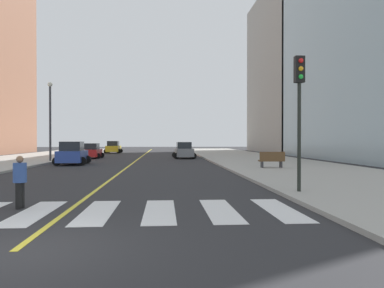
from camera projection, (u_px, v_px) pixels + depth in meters
name	position (u px, v px, depth m)	size (l,w,h in m)	color
ground_plane	(13.00, 252.00, 7.33)	(220.00, 220.00, 0.00)	#28282B
sidewalk_kerb_east	(294.00, 168.00, 28.14)	(10.00, 120.00, 0.15)	#9E9B93
crosswalk_paint	(66.00, 212.00, 11.32)	(13.50, 4.00, 0.01)	silver
lane_divider_paint	(141.00, 157.00, 47.23)	(0.16, 80.00, 0.01)	yellow
parking_garage_concrete	(314.00, 73.00, 66.90)	(18.00, 24.00, 27.22)	#9E9B93
car_gray_nearest	(184.00, 151.00, 44.26)	(2.69, 4.21, 1.85)	slate
car_yellow_second	(113.00, 147.00, 61.77)	(2.69, 4.30, 1.92)	gold
car_blue_third	(72.00, 154.00, 33.11)	(2.87, 4.47, 1.96)	#2D479E
car_red_fourth	(92.00, 151.00, 44.23)	(2.42, 3.85, 1.71)	red
traffic_light_near_corner	(299.00, 97.00, 14.76)	(0.36, 0.41, 5.12)	black
park_bench	(272.00, 160.00, 27.44)	(1.80, 0.57, 1.12)	brown
pedestrian_crossing	(20.00, 179.00, 11.96)	(0.40, 0.40, 1.62)	black
street_lamp	(50.00, 114.00, 36.40)	(0.44, 0.44, 7.35)	#38383D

